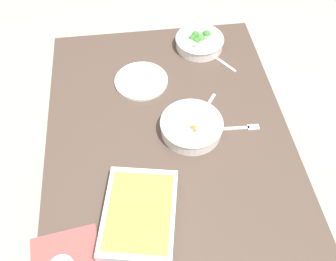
{
  "coord_description": "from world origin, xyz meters",
  "views": [
    {
      "loc": [
        -0.84,
        0.11,
        1.84
      ],
      "look_at": [
        0.0,
        0.0,
        0.74
      ],
      "focal_mm": 39.87,
      "sensor_mm": 36.0,
      "label": 1
    }
  ],
  "objects": [
    {
      "name": "broccoli_bowl",
      "position": [
        0.45,
        -0.2,
        0.77
      ],
      "size": [
        0.22,
        0.22,
        0.07
      ],
      "color": "white",
      "rests_on": "dining_table"
    },
    {
      "name": "stew_bowl",
      "position": [
        -0.01,
        -0.08,
        0.77
      ],
      "size": [
        0.23,
        0.23,
        0.06
      ],
      "color": "white",
      "rests_on": "dining_table"
    },
    {
      "name": "fork_on_table",
      "position": [
        -0.02,
        -0.27,
        0.74
      ],
      "size": [
        0.03,
        0.18,
        0.01
      ],
      "color": "silver",
      "rests_on": "dining_table"
    },
    {
      "name": "side_plate",
      "position": [
        0.27,
        0.08,
        0.75
      ],
      "size": [
        0.22,
        0.22,
        0.01
      ],
      "primitive_type": "cylinder",
      "color": "white",
      "rests_on": "dining_table"
    },
    {
      "name": "ground_plane",
      "position": [
        0.0,
        0.0,
        0.0
      ],
      "size": [
        6.0,
        6.0,
        0.0
      ],
      "primitive_type": "plane",
      "color": "#B2A899"
    },
    {
      "name": "baking_dish",
      "position": [
        -0.34,
        0.13,
        0.77
      ],
      "size": [
        0.34,
        0.28,
        0.06
      ],
      "color": "silver",
      "rests_on": "dining_table"
    },
    {
      "name": "dining_table",
      "position": [
        0.0,
        0.0,
        0.65
      ],
      "size": [
        1.2,
        0.9,
        0.74
      ],
      "color": "#4C3D33",
      "rests_on": "ground_plane"
    },
    {
      "name": "spoon_by_stew",
      "position": [
        0.06,
        -0.14,
        0.74
      ],
      "size": [
        0.15,
        0.12,
        0.01
      ],
      "color": "silver",
      "rests_on": "dining_table"
    },
    {
      "name": "spoon_by_broccoli",
      "position": [
        0.37,
        -0.26,
        0.74
      ],
      "size": [
        0.15,
        0.12,
        0.01
      ],
      "color": "silver",
      "rests_on": "dining_table"
    }
  ]
}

